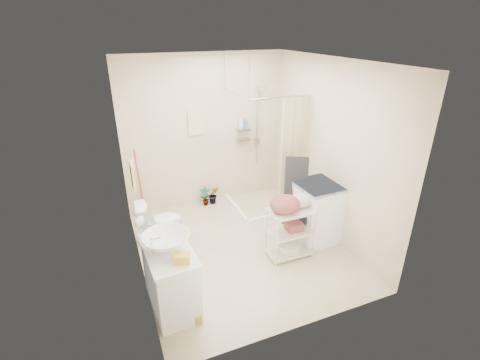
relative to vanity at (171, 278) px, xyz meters
The scene contains 23 objects.
floor 1.43m from the vanity, 32.93° to the left, with size 3.20×3.20×0.00m, color beige.
ceiling 2.61m from the vanity, 32.93° to the left, with size 2.80×3.20×0.04m, color silver.
wall_back 2.78m from the vanity, 63.74° to the left, with size 2.80×0.04×2.60m, color beige.
wall_front 1.70m from the vanity, 36.20° to the right, with size 2.80×0.04×2.60m, color beige.
wall_left 1.21m from the vanity, 107.72° to the left, with size 0.04×3.20×2.60m, color beige.
wall_right 2.82m from the vanity, 16.35° to the left, with size 0.04×3.20×2.60m, color beige.
vanity is the anchor object (origin of this frame).
sink 0.47m from the vanity, 103.02° to the left, with size 0.52×0.52×0.18m, color white.
counter_basket 0.51m from the vanity, 69.78° to the right, with size 0.17×0.13×0.09m, color gold.
floor_basket 0.47m from the vanity, 65.59° to the right, with size 0.29×0.22×0.15m, color gold.
toilet 1.38m from the vanity, 85.00° to the left, with size 0.37×0.64×0.66m, color white.
mop 2.24m from the vanity, 91.74° to the left, with size 0.12×0.12×1.23m, color #B92831, non-canonical shape.
potted_plant_a 2.45m from the vanity, 64.12° to the left, with size 0.19×0.13×0.35m, color brown.
potted_plant_b 2.54m from the vanity, 60.90° to the left, with size 0.18×0.15×0.33m, color brown.
hanging_towel 2.78m from the vanity, 66.57° to the left, with size 0.28×0.03×0.42m, color beige.
towel_ring 1.24m from the vanity, 111.76° to the left, with size 0.04×0.22×0.34m, color #FFEA8F, non-canonical shape.
tp_holder 0.89m from the vanity, 104.02° to the left, with size 0.08×0.12×0.14m, color white, non-canonical shape.
shower 2.78m from the vanity, 41.86° to the left, with size 1.10×1.10×2.10m, color white, non-canonical shape.
shampoo_bottle_a 3.09m from the vanity, 51.85° to the left, with size 0.08×0.08×0.22m, color silver.
shampoo_bottle_b 3.11m from the vanity, 50.54° to the left, with size 0.08×0.09×0.19m, color #465FAB.
washing_machine 2.37m from the vanity, 13.84° to the left, with size 0.61×0.64×0.90m, color white.
laundry_rack 1.76m from the vanity, 11.06° to the left, with size 0.62×0.37×0.86m, color beige, non-canonical shape.
ironing_board 2.17m from the vanity, 20.00° to the left, with size 0.36×0.11×1.28m, color black, non-canonical shape.
Camera 1 is at (-1.61, -3.92, 2.99)m, focal length 26.00 mm.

